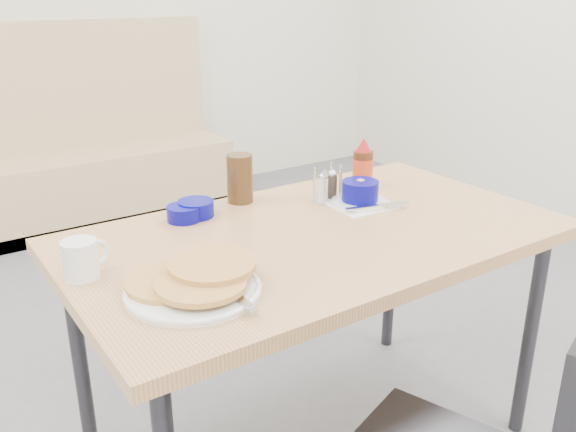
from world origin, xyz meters
TOP-DOWN VIEW (x-y plane):
  - booth_bench at (0.00, 2.78)m, footprint 1.90×0.56m
  - dining_table at (0.00, 0.25)m, footprint 1.40×0.80m
  - pancake_plate at (-0.45, 0.11)m, footprint 0.31×0.33m
  - coffee_mug at (-0.64, 0.33)m, footprint 0.12×0.08m
  - grits_setting at (0.24, 0.35)m, footprint 0.21×0.21m
  - creamer_bowl at (-0.23, 0.55)m, footprint 0.11×0.11m
  - butter_bowl at (-0.28, 0.54)m, footprint 0.10×0.10m
  - amber_tumbler at (-0.05, 0.59)m, footprint 0.09×0.09m
  - condiment_caddy at (0.18, 0.44)m, footprint 0.11×0.08m
  - syrup_bottle at (0.36, 0.47)m, footprint 0.07×0.07m
  - sugar_wrapper at (-0.39, 0.20)m, footprint 0.05×0.04m

SIDE VIEW (x-z plane):
  - booth_bench at x=0.00m, z-range -0.26..0.96m
  - dining_table at x=0.00m, z-range 0.32..1.08m
  - sugar_wrapper at x=-0.39m, z-range 0.76..0.76m
  - butter_bowl at x=-0.28m, z-range 0.76..0.80m
  - pancake_plate at x=-0.45m, z-range 0.75..0.81m
  - creamer_bowl at x=-0.23m, z-range 0.76..0.81m
  - grits_setting at x=0.24m, z-range 0.75..0.83m
  - condiment_caddy at x=0.18m, z-range 0.74..0.86m
  - coffee_mug at x=-0.64m, z-range 0.76..0.86m
  - syrup_bottle at x=0.36m, z-range 0.75..0.93m
  - amber_tumbler at x=-0.05m, z-range 0.76..0.92m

